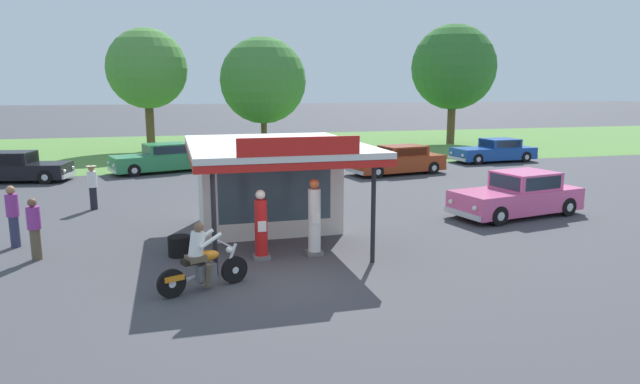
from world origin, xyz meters
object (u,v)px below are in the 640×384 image
Objects in this scene: gas_pump_nearside at (261,228)px; parked_car_back_row_right at (17,168)px; bystander_admiring_sedan at (93,186)px; parked_car_back_row_left at (494,151)px; featured_classic_sedan at (518,196)px; motorcycle_with_rider at (202,262)px; bystander_standing_back_lot at (13,215)px; spare_tire_stack at (179,246)px; bystander_leaning_by_kiosk at (34,228)px; parked_car_back_row_far_left at (164,159)px; parked_car_back_row_centre at (398,161)px; parked_car_back_row_centre_right at (278,159)px; gas_pump_offside at (314,220)px.

parked_car_back_row_right is at bearing 121.86° from gas_pump_nearside.
parked_car_back_row_left is at bearing 20.23° from bystander_admiring_sedan.
gas_pump_nearside reaches higher than bystander_admiring_sedan.
featured_classic_sedan is 15.51m from bystander_admiring_sedan.
motorcycle_with_rider is 1.15× the size of bystander_standing_back_lot.
spare_tire_stack is at bearing 99.27° from motorcycle_with_rider.
motorcycle_with_rider is 1.24× the size of bystander_leaning_by_kiosk.
featured_classic_sedan is 18.61m from parked_car_back_row_far_left.
parked_car_back_row_right is 12.68m from bystander_standing_back_lot.
bystander_admiring_sedan is at bearing -105.33° from parked_car_back_row_far_left.
motorcycle_with_rider is 12.18m from featured_classic_sedan.
bystander_standing_back_lot is 4.97m from bystander_admiring_sedan.
bystander_leaning_by_kiosk is at bearing -101.67° from parked_car_back_row_far_left.
parked_car_back_row_centre is at bearing 19.63° from bystander_admiring_sedan.
parked_car_back_row_centre_right reaches higher than parked_car_back_row_right.
bystander_leaning_by_kiosk is (-3.15, -15.27, 0.17)m from parked_car_back_row_far_left.
parked_car_back_row_centre is 0.93× the size of parked_car_back_row_far_left.
bystander_leaning_by_kiosk is (-9.04, -13.35, 0.14)m from parked_car_back_row_centre_right.
spare_tire_stack is at bearing -66.34° from bystander_admiring_sedan.
gas_pump_offside is at bearing -13.08° from spare_tire_stack.
parked_car_back_row_right is at bearing 103.10° from bystander_standing_back_lot.
bystander_leaning_by_kiosk reaches higher than parked_car_back_row_centre.
bystander_admiring_sedan is (-3.45, 9.63, 0.24)m from motorcycle_with_rider.
gas_pump_nearside is at bearing -164.41° from featured_classic_sedan.
bystander_standing_back_lot reaches higher than parked_car_back_row_far_left.
parked_car_back_row_centre is (6.04, -2.02, -0.04)m from parked_car_back_row_centre_right.
parked_car_back_row_left is 1.07× the size of parked_car_back_row_right.
featured_classic_sedan is 13.68m from parked_car_back_row_centre_right.
parked_car_back_row_centre_right is at bearing 40.56° from bystander_admiring_sedan.
parked_car_back_row_right is (-19.08, 12.57, -0.03)m from featured_classic_sedan.
parked_car_back_row_right is at bearing 117.07° from spare_tire_stack.
bystander_admiring_sedan reaches higher than spare_tire_stack.
bystander_admiring_sedan is at bearing 72.29° from bystander_standing_back_lot.
parked_car_back_row_left is 26.87m from bystander_leaning_by_kiosk.
bystander_leaning_by_kiosk reaches higher than featured_classic_sedan.
bystander_admiring_sedan is (-5.09, 7.64, 0.04)m from gas_pump_nearside.
motorcycle_with_rider is 6.97m from bystander_standing_back_lot.
gas_pump_offside reaches higher than spare_tire_stack.
parked_car_back_row_centre is (-0.28, 10.11, -0.01)m from featured_classic_sedan.
parked_car_back_row_centre is at bearing -158.67° from parked_car_back_row_left.
bystander_standing_back_lot is at bearing 160.17° from gas_pump_offside.
parked_car_back_row_far_left is at bearing 74.67° from bystander_admiring_sedan.
gas_pump_nearside is 3.11× the size of spare_tire_stack.
spare_tire_stack is (2.99, -6.82, -0.62)m from bystander_admiring_sedan.
gas_pump_nearside is 0.34× the size of parked_car_back_row_centre.
featured_classic_sedan is at bearing -62.48° from parked_car_back_row_centre_right.
parked_car_back_row_centre_right is (1.83, 14.81, -0.23)m from gas_pump_offside.
gas_pump_offside is at bearing -121.62° from parked_car_back_row_centre.
parked_car_back_row_right is at bearing 105.11° from bystander_leaning_by_kiosk.
parked_car_back_row_right is 8.78m from bystander_admiring_sedan.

